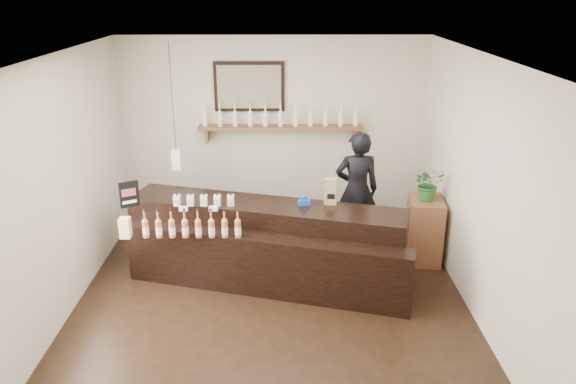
# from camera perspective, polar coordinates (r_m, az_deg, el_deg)

# --- Properties ---
(ground) EXTENTS (5.00, 5.00, 0.00)m
(ground) POSITION_cam_1_polar(r_m,az_deg,el_deg) (6.63, -1.70, -11.17)
(ground) COLOR black
(ground) RESTS_ON ground
(room_shell) EXTENTS (5.00, 5.00, 5.00)m
(room_shell) POSITION_cam_1_polar(r_m,az_deg,el_deg) (5.92, -1.87, 3.02)
(room_shell) COLOR beige
(room_shell) RESTS_ON ground
(back_wall_decor) EXTENTS (2.66, 0.96, 1.69)m
(back_wall_decor) POSITION_cam_1_polar(r_m,az_deg,el_deg) (8.21, -2.56, 8.32)
(back_wall_decor) COLOR brown
(back_wall_decor) RESTS_ON ground
(counter) EXTENTS (3.47, 1.82, 1.12)m
(counter) POSITION_cam_1_polar(r_m,az_deg,el_deg) (6.92, -2.35, -5.49)
(counter) COLOR black
(counter) RESTS_ON ground
(promo_sign) EXTENTS (0.21, 0.13, 0.32)m
(promo_sign) POSITION_cam_1_polar(r_m,az_deg,el_deg) (6.93, -15.83, -0.23)
(promo_sign) COLOR black
(promo_sign) RESTS_ON counter
(paper_bag) EXTENTS (0.16, 0.13, 0.32)m
(paper_bag) POSITION_cam_1_polar(r_m,az_deg,el_deg) (6.79, 4.36, 0.08)
(paper_bag) COLOR olive
(paper_bag) RESTS_ON counter
(tape_dispenser) EXTENTS (0.15, 0.08, 0.12)m
(tape_dispenser) POSITION_cam_1_polar(r_m,az_deg,el_deg) (6.77, 1.65, -0.98)
(tape_dispenser) COLOR #174AA6
(tape_dispenser) RESTS_ON counter
(side_cabinet) EXTENTS (0.50, 0.64, 0.86)m
(side_cabinet) POSITION_cam_1_polar(r_m,az_deg,el_deg) (7.62, 13.68, -3.74)
(side_cabinet) COLOR brown
(side_cabinet) RESTS_ON ground
(potted_plant) EXTENTS (0.44, 0.40, 0.43)m
(potted_plant) POSITION_cam_1_polar(r_m,az_deg,el_deg) (7.39, 14.09, 0.82)
(potted_plant) COLOR #275F26
(potted_plant) RESTS_ON side_cabinet
(shopkeeper) EXTENTS (0.70, 0.47, 1.86)m
(shopkeeper) POSITION_cam_1_polar(r_m,az_deg,el_deg) (7.70, 7.02, 0.96)
(shopkeeper) COLOR black
(shopkeeper) RESTS_ON ground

